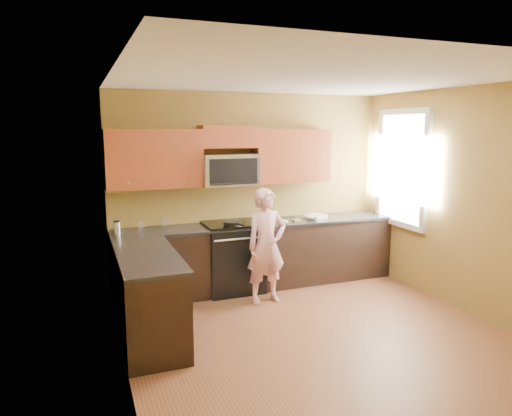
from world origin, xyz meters
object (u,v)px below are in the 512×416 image
woman (266,246)px  travel_mug (117,234)px  microwave (229,185)px  stove (233,257)px  frying_pan (232,225)px  butter_tub (269,223)px

woman → travel_mug: bearing=157.7°
microwave → woman: size_ratio=0.52×
woman → travel_mug: size_ratio=8.72×
stove → microwave: (0.00, 0.12, 0.97)m
frying_pan → butter_tub: size_ratio=3.62×
stove → woman: 0.68m
woman → frying_pan: 0.56m
microwave → frying_pan: (-0.05, -0.28, -0.50)m
microwave → stove: bearing=-90.0°
stove → travel_mug: 1.56m
woman → frying_pan: size_ratio=3.58×
microwave → woman: (0.27, -0.69, -0.71)m
stove → woman: bearing=-64.5°
stove → butter_tub: (0.51, -0.07, 0.45)m
microwave → travel_mug: bearing=-174.9°
frying_pan → woman: bearing=-72.9°
microwave → woman: bearing=-68.7°
stove → frying_pan: bearing=-109.6°
frying_pan → travel_mug: size_ratio=2.43×
woman → butter_tub: size_ratio=12.96×
woman → travel_mug: (-1.77, 0.56, 0.18)m
stove → microwave: 0.98m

